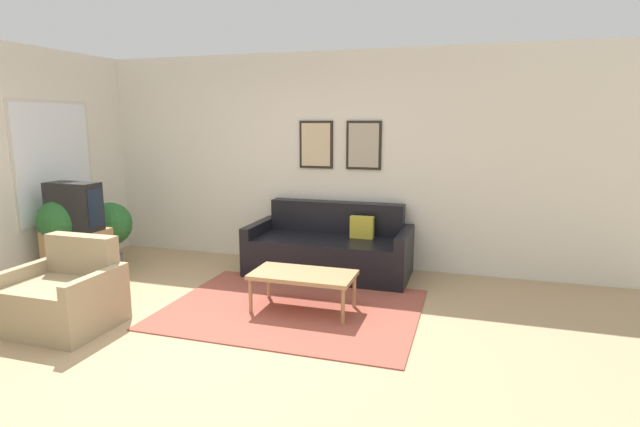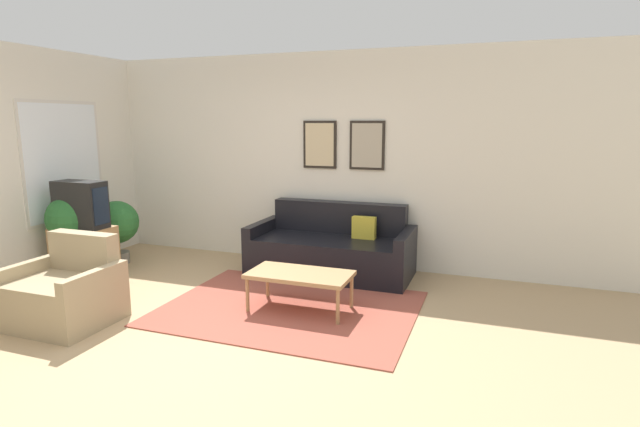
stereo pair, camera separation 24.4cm
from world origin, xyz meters
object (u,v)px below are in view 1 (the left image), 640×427
object	(u,v)px
armchair	(64,298)
tv	(74,206)
potted_plant_tall	(66,226)
couch	(330,250)
coffee_table	(303,276)

from	to	relation	value
armchair	tv	bearing A→B (deg)	111.91
tv	potted_plant_tall	distance (m)	0.30
couch	potted_plant_tall	world-z (taller)	potted_plant_tall
coffee_table	armchair	world-z (taller)	armchair
couch	coffee_table	bearing A→B (deg)	-85.94
couch	potted_plant_tall	size ratio (longest dim) A/B	1.95
couch	coffee_table	size ratio (longest dim) A/B	1.93
coffee_table	tv	bearing A→B (deg)	177.21
tv	potted_plant_tall	world-z (taller)	tv
couch	armchair	distance (m)	2.93
coffee_table	armchair	xyz separation A→B (m)	(-1.94, -1.00, -0.08)
couch	armchair	size ratio (longest dim) A/B	2.18
tv	armchair	distance (m)	1.57
tv	coffee_table	bearing A→B (deg)	-2.79
couch	potted_plant_tall	bearing A→B (deg)	-159.31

